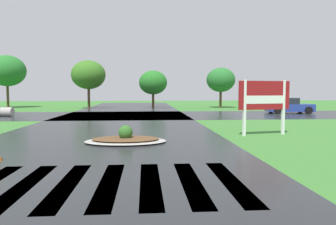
% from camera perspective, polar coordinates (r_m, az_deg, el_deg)
% --- Properties ---
extents(asphalt_roadway, '(10.16, 80.00, 0.01)m').
position_cam_1_polar(asphalt_roadway, '(12.42, -11.99, -5.52)').
color(asphalt_roadway, '#232628').
rests_on(asphalt_roadway, ground).
extents(asphalt_cross_road, '(90.00, 9.15, 0.01)m').
position_cam_1_polar(asphalt_cross_road, '(26.14, -7.86, -0.50)').
color(asphalt_cross_road, '#232628').
rests_on(asphalt_cross_road, ground).
extents(crosswalk_stripes, '(7.65, 3.53, 0.01)m').
position_cam_1_polar(crosswalk_stripes, '(7.38, -17.65, -12.21)').
color(crosswalk_stripes, white).
rests_on(crosswalk_stripes, ground).
extents(estate_billboard, '(2.53, 0.59, 2.52)m').
position_cam_1_polar(estate_billboard, '(15.00, 16.94, 2.48)').
color(estate_billboard, white).
rests_on(estate_billboard, ground).
extents(median_island, '(3.18, 2.00, 0.68)m').
position_cam_1_polar(median_island, '(12.56, -7.62, -4.77)').
color(median_island, '#9E9B93').
rests_on(median_island, ground).
extents(car_blue_compact, '(4.06, 2.38, 1.38)m').
position_cam_1_polar(car_blue_compact, '(30.25, 20.85, 1.08)').
color(car_blue_compact, navy).
rests_on(car_blue_compact, ground).
extents(background_treeline, '(35.96, 6.39, 6.10)m').
position_cam_1_polar(background_treeline, '(38.81, -20.56, 6.22)').
color(background_treeline, '#4C3823').
rests_on(background_treeline, ground).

